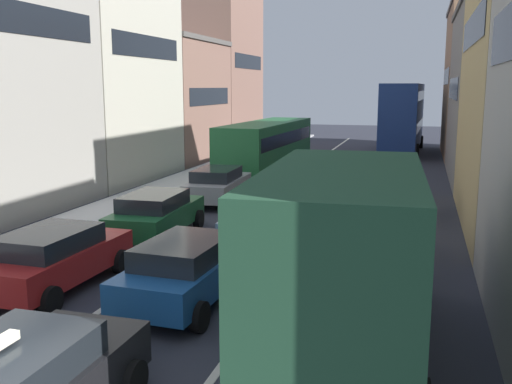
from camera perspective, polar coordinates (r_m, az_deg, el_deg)
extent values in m
cube|color=#BCBCBC|center=(27.98, -8.72, 0.42)|extent=(2.60, 64.00, 0.14)
cube|color=silver|center=(26.32, 1.23, -0.23)|extent=(0.16, 60.00, 0.01)
cube|color=silver|center=(25.69, 8.59, -0.61)|extent=(0.16, 60.00, 0.01)
cube|color=black|center=(22.72, -20.96, 15.58)|extent=(0.02, 7.04, 1.10)
cube|color=beige|center=(31.89, -16.39, 12.39)|extent=(7.00, 8.70, 12.40)
cube|color=black|center=(30.21, -10.63, 13.94)|extent=(0.02, 7.04, 1.10)
cube|color=#936B5B|center=(39.61, -9.36, 8.77)|extent=(7.00, 8.70, 7.68)
cube|color=black|center=(38.24, -4.54, 9.40)|extent=(0.02, 7.04, 1.10)
cube|color=#66605B|center=(39.71, -9.53, 14.54)|extent=(7.20, 8.70, 0.30)
cube|color=#936B5B|center=(47.73, -4.85, 11.91)|extent=(7.00, 8.70, 12.34)
cube|color=black|center=(46.62, -0.72, 12.74)|extent=(0.02, 7.04, 1.10)
cube|color=#9E7556|center=(43.82, 22.91, 9.83)|extent=(7.00, 10.90, 10.09)
cube|color=black|center=(43.56, 18.29, 10.78)|extent=(0.02, 8.80, 1.10)
cube|color=#66605B|center=(44.15, 23.40, 16.57)|extent=(7.20, 10.90, 0.30)
cube|color=black|center=(32.56, 18.90, 9.64)|extent=(0.02, 8.80, 1.10)
cube|color=black|center=(21.67, 20.62, 14.81)|extent=(0.02, 8.80, 1.10)
cube|color=navy|center=(13.13, 9.75, -4.83)|extent=(2.51, 2.51, 1.90)
cube|color=black|center=(14.21, 10.11, -2.10)|extent=(2.02, 0.13, 0.70)
cube|color=#234C33|center=(9.31, 8.41, -6.32)|extent=(2.66, 5.55, 2.80)
cube|color=white|center=(9.41, 1.04, -4.27)|extent=(0.24, 4.48, 0.90)
cylinder|color=black|center=(13.60, 4.54, -8.36)|extent=(0.35, 0.97, 0.96)
cylinder|color=black|center=(13.47, 14.81, -8.86)|extent=(0.35, 0.97, 0.96)
cube|color=#1E2328|center=(8.52, -23.49, -15.57)|extent=(1.59, 2.41, 0.52)
cube|color=#F2EACC|center=(8.37, -23.67, -13.29)|extent=(0.16, 0.44, 0.12)
cylinder|color=black|center=(10.60, -21.21, -15.61)|extent=(0.22, 0.64, 0.64)
cylinder|color=black|center=(9.67, -12.06, -17.71)|extent=(0.22, 0.64, 0.64)
cube|color=#194C8C|center=(13.30, -6.64, -7.97)|extent=(2.02, 4.39, 0.70)
cube|color=#1E2328|center=(12.96, -7.08, -5.87)|extent=(1.71, 2.49, 0.52)
cylinder|color=black|center=(15.04, -7.39, -7.20)|extent=(0.25, 0.65, 0.64)
cylinder|color=black|center=(14.35, -0.72, -7.98)|extent=(0.25, 0.65, 0.64)
cylinder|color=black|center=(12.64, -13.36, -10.86)|extent=(0.25, 0.65, 0.64)
cylinder|color=black|center=(11.81, -5.61, -12.17)|extent=(0.25, 0.65, 0.64)
cube|color=#A51E1E|center=(14.86, -19.21, -6.52)|extent=(1.89, 4.34, 0.70)
cube|color=#1E2328|center=(14.56, -19.80, -4.61)|extent=(1.64, 2.44, 0.52)
cylinder|color=black|center=(16.61, -18.72, -5.99)|extent=(0.23, 0.64, 0.64)
cylinder|color=black|center=(15.63, -13.20, -6.73)|extent=(0.23, 0.64, 0.64)
cylinder|color=black|center=(13.33, -19.63, -10.07)|extent=(0.23, 0.64, 0.64)
cube|color=#759EB7|center=(18.26, 0.64, -2.84)|extent=(2.02, 4.39, 0.70)
cube|color=#1E2328|center=(17.95, 0.51, -1.24)|extent=(1.70, 2.49, 0.52)
cylinder|color=black|center=(19.93, -1.04, -2.75)|extent=(0.25, 0.65, 0.64)
cylinder|color=black|center=(19.57, 4.20, -3.01)|extent=(0.25, 0.65, 0.64)
cylinder|color=black|center=(17.19, -3.42, -4.89)|extent=(0.25, 0.65, 0.64)
cylinder|color=black|center=(16.78, 2.64, -5.27)|extent=(0.25, 0.65, 0.64)
cube|color=#19592D|center=(19.03, -9.78, -2.45)|extent=(1.99, 4.38, 0.70)
cube|color=#1E2328|center=(18.73, -10.08, -0.90)|extent=(1.69, 2.48, 0.52)
cylinder|color=black|center=(20.77, -10.51, -2.38)|extent=(0.25, 0.65, 0.64)
cylinder|color=black|center=(20.11, -5.70, -2.68)|extent=(0.25, 0.65, 0.64)
cylinder|color=black|center=(18.22, -14.23, -4.32)|extent=(0.25, 0.65, 0.64)
cylinder|color=black|center=(17.46, -8.85, -4.76)|extent=(0.25, 0.65, 0.64)
cube|color=beige|center=(23.26, 3.55, 0.02)|extent=(1.86, 4.32, 0.70)
cube|color=#1E2328|center=(22.98, 3.45, 1.30)|extent=(1.62, 2.43, 0.52)
cylinder|color=black|center=(24.94, 2.25, -0.09)|extent=(0.23, 0.64, 0.64)
cylinder|color=black|center=(24.55, 6.41, -0.31)|extent=(0.23, 0.64, 0.64)
cylinder|color=black|center=(22.17, 0.35, -1.40)|extent=(0.23, 0.64, 0.64)
cylinder|color=black|center=(21.73, 5.01, -1.68)|extent=(0.23, 0.64, 0.64)
cube|color=gray|center=(24.39, -3.75, 0.50)|extent=(1.97, 4.37, 0.70)
cube|color=#1E2328|center=(24.11, -3.91, 1.73)|extent=(1.68, 2.47, 0.52)
cylinder|color=black|center=(26.10, -4.71, 0.35)|extent=(0.25, 0.65, 0.64)
cylinder|color=black|center=(25.59, -0.80, 0.19)|extent=(0.25, 0.65, 0.64)
cylinder|color=black|center=(23.39, -6.97, -0.86)|extent=(0.25, 0.65, 0.64)
cylinder|color=black|center=(22.82, -2.63, -1.07)|extent=(0.25, 0.65, 0.64)
cube|color=black|center=(17.14, 10.11, -3.87)|extent=(1.82, 4.31, 0.70)
cube|color=#1E2328|center=(16.82, 10.10, -2.19)|extent=(1.60, 2.42, 0.52)
cylinder|color=black|center=(18.74, 7.72, -3.69)|extent=(0.22, 0.64, 0.64)
cylinder|color=black|center=(18.59, 13.35, -3.99)|extent=(0.22, 0.64, 0.64)
cylinder|color=black|center=(15.95, 6.24, -6.16)|extent=(0.22, 0.64, 0.64)
cylinder|color=black|center=(15.77, 12.89, -6.55)|extent=(0.22, 0.64, 0.64)
cube|color=silver|center=(23.02, 12.27, -0.31)|extent=(1.81, 4.31, 0.70)
cube|color=#1E2328|center=(22.73, 12.29, 0.99)|extent=(1.59, 2.41, 0.52)
cylinder|color=black|center=(24.59, 10.32, -0.40)|extent=(0.22, 0.64, 0.64)
cylinder|color=black|center=(24.49, 14.60, -0.61)|extent=(0.22, 0.64, 0.64)
cylinder|color=black|center=(21.73, 9.56, -1.79)|extent=(0.22, 0.64, 0.64)
cylinder|color=black|center=(21.62, 14.41, -2.03)|extent=(0.22, 0.64, 0.64)
cube|color=#1E6033|center=(32.40, 1.09, 4.79)|extent=(2.97, 10.60, 2.40)
cube|color=black|center=(32.37, 1.09, 5.43)|extent=(2.97, 9.97, 0.70)
cylinder|color=black|center=(36.49, 0.99, 3.52)|extent=(0.34, 1.01, 1.00)
cylinder|color=black|center=(35.82, 4.82, 3.36)|extent=(0.34, 1.01, 1.00)
cylinder|color=black|center=(30.01, -3.00, 2.03)|extent=(0.34, 1.01, 1.00)
cylinder|color=black|center=(29.20, 1.57, 1.81)|extent=(0.34, 1.01, 1.00)
cube|color=navy|center=(44.38, 14.24, 5.98)|extent=(2.91, 10.59, 2.40)
cube|color=black|center=(44.36, 14.26, 6.45)|extent=(2.91, 9.96, 0.70)
cube|color=navy|center=(44.28, 14.37, 8.92)|extent=(2.91, 10.59, 2.16)
cube|color=black|center=(44.28, 14.39, 9.23)|extent=(2.91, 9.96, 0.64)
cylinder|color=black|center=(48.34, 13.02, 4.94)|extent=(0.34, 1.01, 1.00)
cylinder|color=black|center=(48.18, 15.99, 4.79)|extent=(0.34, 1.01, 1.00)
cylinder|color=black|center=(41.47, 12.12, 4.12)|extent=(0.34, 1.01, 1.00)
cylinder|color=black|center=(41.29, 15.58, 3.94)|extent=(0.34, 1.01, 1.00)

